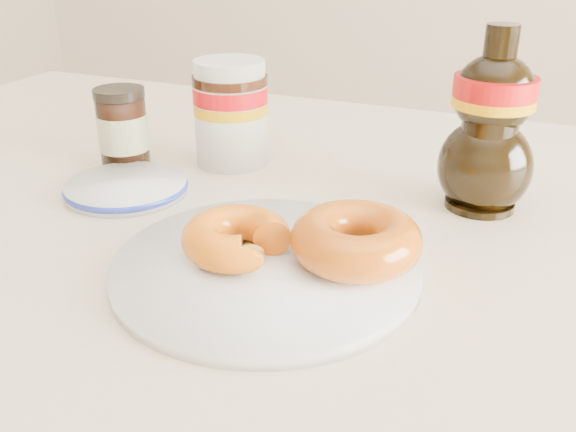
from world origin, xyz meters
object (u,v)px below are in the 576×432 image
at_px(donut_whole, 356,240).
at_px(nutella_jar, 231,109).
at_px(donut_bitten, 236,238).
at_px(dining_table, 274,273).
at_px(plate, 266,267).
at_px(syrup_bottle, 491,121).
at_px(blue_rim_saucer, 126,187).
at_px(dark_jar, 123,129).

distance_m(donut_whole, nutella_jar, 0.32).
relative_size(donut_bitten, nutella_jar, 0.74).
xyz_separation_m(dining_table, donut_whole, (0.13, -0.10, 0.12)).
bearing_deg(plate, syrup_bottle, 55.44).
xyz_separation_m(plate, donut_whole, (0.07, 0.03, 0.03)).
relative_size(nutella_jar, blue_rim_saucer, 0.94).
height_order(dining_table, nutella_jar, nutella_jar).
height_order(nutella_jar, syrup_bottle, syrup_bottle).
bearing_deg(nutella_jar, donut_whole, -42.74).
bearing_deg(syrup_bottle, dining_table, -157.30).
bearing_deg(dark_jar, plate, -33.06).
xyz_separation_m(donut_bitten, syrup_bottle, (0.18, 0.22, 0.07)).
bearing_deg(blue_rim_saucer, syrup_bottle, 17.34).
xyz_separation_m(plate, blue_rim_saucer, (-0.22, 0.11, 0.00)).
bearing_deg(dining_table, dark_jar, 168.69).
relative_size(dining_table, nutella_jar, 10.73).
bearing_deg(nutella_jar, dark_jar, -151.97).
height_order(plate, donut_bitten, donut_bitten).
xyz_separation_m(dining_table, syrup_bottle, (0.21, 0.09, 0.18)).
bearing_deg(dining_table, syrup_bottle, 22.70).
xyz_separation_m(donut_whole, nutella_jar, (-0.23, 0.21, 0.04)).
bearing_deg(plate, nutella_jar, 123.06).
xyz_separation_m(dining_table, plate, (0.05, -0.14, 0.09)).
bearing_deg(blue_rim_saucer, dining_table, 10.31).
distance_m(plate, nutella_jar, 0.30).
bearing_deg(plate, dining_table, 111.70).
bearing_deg(blue_rim_saucer, dark_jar, 125.79).
distance_m(donut_whole, blue_rim_saucer, 0.30).
height_order(plate, syrup_bottle, syrup_bottle).
bearing_deg(donut_whole, donut_bitten, -162.80).
xyz_separation_m(donut_whole, syrup_bottle, (0.08, 0.19, 0.06)).
height_order(plate, dark_jar, dark_jar).
relative_size(dining_table, donut_bitten, 14.46).
bearing_deg(donut_bitten, donut_whole, -6.59).
height_order(donut_bitten, donut_whole, donut_whole).
xyz_separation_m(donut_bitten, blue_rim_saucer, (-0.19, 0.11, -0.02)).
bearing_deg(syrup_bottle, blue_rim_saucer, -162.66).
bearing_deg(dark_jar, dining_table, -11.31).
xyz_separation_m(syrup_bottle, dark_jar, (-0.43, -0.04, -0.05)).
height_order(plate, donut_whole, donut_whole).
distance_m(plate, donut_whole, 0.08).
distance_m(plate, blue_rim_saucer, 0.25).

